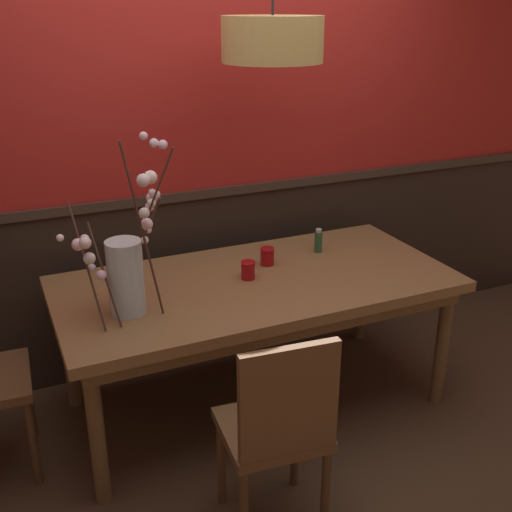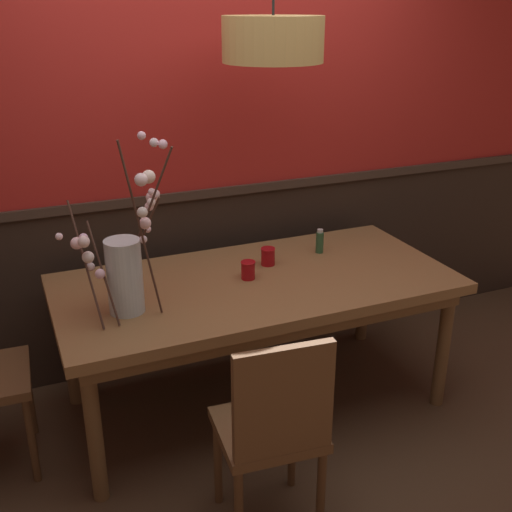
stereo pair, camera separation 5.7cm
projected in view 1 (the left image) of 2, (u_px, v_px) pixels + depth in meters
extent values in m
plane|color=#4C3321|center=(256.00, 402.00, 3.45)|extent=(24.00, 24.00, 0.00)
cube|color=#2D2119|center=(211.00, 273.00, 3.83)|extent=(5.48, 0.12, 1.02)
cube|color=#3E2E24|center=(209.00, 190.00, 3.63)|extent=(5.48, 0.14, 0.05)
cube|color=#B2231E|center=(204.00, 16.00, 3.28)|extent=(5.48, 0.12, 1.93)
cube|color=olive|center=(256.00, 284.00, 3.18)|extent=(2.01, 0.96, 0.05)
cube|color=brown|center=(256.00, 296.00, 3.21)|extent=(1.90, 0.86, 0.08)
cylinder|color=brown|center=(97.00, 436.00, 2.65)|extent=(0.07, 0.07, 0.69)
cylinder|color=brown|center=(442.00, 346.00, 3.34)|extent=(0.07, 0.07, 0.69)
cylinder|color=brown|center=(69.00, 349.00, 3.31)|extent=(0.07, 0.07, 0.69)
cylinder|color=brown|center=(361.00, 289.00, 4.00)|extent=(0.07, 0.07, 0.69)
cylinder|color=brown|center=(29.00, 398.00, 3.11)|extent=(0.04, 0.04, 0.45)
cylinder|color=brown|center=(33.00, 443.00, 2.79)|extent=(0.04, 0.04, 0.45)
cube|color=brown|center=(163.00, 282.00, 3.87)|extent=(0.45, 0.39, 0.04)
cube|color=brown|center=(153.00, 237.00, 3.93)|extent=(0.43, 0.04, 0.43)
cylinder|color=brown|center=(203.00, 320.00, 3.89)|extent=(0.04, 0.04, 0.42)
cylinder|color=brown|center=(142.00, 333.00, 3.75)|extent=(0.04, 0.04, 0.42)
cylinder|color=brown|center=(187.00, 299.00, 4.17)|extent=(0.04, 0.04, 0.42)
cylinder|color=brown|center=(129.00, 310.00, 4.02)|extent=(0.04, 0.04, 0.42)
cube|color=brown|center=(250.00, 264.00, 4.12)|extent=(0.44, 0.42, 0.04)
cube|color=brown|center=(240.00, 219.00, 4.18)|extent=(0.40, 0.05, 0.47)
cylinder|color=brown|center=(285.00, 303.00, 4.12)|extent=(0.04, 0.04, 0.43)
cylinder|color=brown|center=(233.00, 312.00, 3.99)|extent=(0.04, 0.04, 0.43)
cylinder|color=brown|center=(265.00, 282.00, 4.42)|extent=(0.04, 0.04, 0.43)
cylinder|color=brown|center=(216.00, 290.00, 4.29)|extent=(0.04, 0.04, 0.43)
cube|color=brown|center=(272.00, 429.00, 2.50)|extent=(0.43, 0.41, 0.04)
cube|color=brown|center=(289.00, 401.00, 2.26)|extent=(0.38, 0.07, 0.45)
cylinder|color=brown|center=(221.00, 461.00, 2.68)|extent=(0.04, 0.04, 0.44)
cylinder|color=brown|center=(295.00, 444.00, 2.79)|extent=(0.04, 0.04, 0.44)
cylinder|color=brown|center=(325.00, 494.00, 2.51)|extent=(0.04, 0.04, 0.44)
cylinder|color=silver|center=(126.00, 277.00, 2.77)|extent=(0.16, 0.16, 0.34)
cylinder|color=silver|center=(128.00, 304.00, 2.82)|extent=(0.14, 0.14, 0.08)
cylinder|color=#472D23|center=(104.00, 274.00, 2.70)|extent=(0.08, 0.23, 0.42)
sphere|color=#FFDAD8|center=(85.00, 243.00, 2.56)|extent=(0.05, 0.05, 0.05)
sphere|color=#F3C4E3|center=(85.00, 239.00, 2.60)|extent=(0.04, 0.04, 0.04)
sphere|color=#FFCBE5|center=(101.00, 275.00, 2.68)|extent=(0.04, 0.04, 0.04)
sphere|color=white|center=(89.00, 258.00, 2.62)|extent=(0.05, 0.05, 0.05)
cylinder|color=#472D23|center=(87.00, 266.00, 2.68)|extent=(0.07, 0.30, 0.51)
sphere|color=#FFCBD2|center=(78.00, 245.00, 2.62)|extent=(0.05, 0.05, 0.05)
sphere|color=white|center=(60.00, 238.00, 2.60)|extent=(0.03, 0.03, 0.03)
sphere|color=white|center=(92.00, 268.00, 2.70)|extent=(0.04, 0.04, 0.04)
cylinder|color=#472D23|center=(143.00, 233.00, 2.62)|extent=(0.16, 0.07, 0.80)
sphere|color=#FFCCD1|center=(147.00, 224.00, 2.61)|extent=(0.05, 0.05, 0.05)
sphere|color=#FEDDCE|center=(151.00, 177.00, 2.50)|extent=(0.06, 0.06, 0.06)
sphere|color=#FCC5D9|center=(143.00, 136.00, 2.43)|extent=(0.03, 0.03, 0.03)
sphere|color=silver|center=(144.00, 213.00, 2.55)|extent=(0.04, 0.04, 0.04)
sphere|color=silver|center=(145.00, 240.00, 2.65)|extent=(0.03, 0.03, 0.03)
sphere|color=white|center=(143.00, 180.00, 2.47)|extent=(0.05, 0.05, 0.05)
cylinder|color=#472D23|center=(139.00, 248.00, 2.84)|extent=(0.17, 0.26, 0.53)
sphere|color=#FECDD3|center=(152.00, 192.00, 2.83)|extent=(0.03, 0.03, 0.03)
sphere|color=#FDCFD8|center=(150.00, 207.00, 2.88)|extent=(0.04, 0.04, 0.04)
sphere|color=#FED3D6|center=(152.00, 198.00, 2.88)|extent=(0.05, 0.05, 0.05)
sphere|color=silver|center=(134.00, 243.00, 2.85)|extent=(0.04, 0.04, 0.04)
sphere|color=white|center=(143.00, 214.00, 2.86)|extent=(0.04, 0.04, 0.04)
sphere|color=#FFCBD8|center=(148.00, 230.00, 2.84)|extent=(0.03, 0.03, 0.03)
cylinder|color=#472D23|center=(144.00, 224.00, 2.83)|extent=(0.25, 0.27, 0.74)
sphere|color=white|center=(154.00, 143.00, 2.84)|extent=(0.04, 0.04, 0.04)
sphere|color=#FFCBE3|center=(163.00, 145.00, 2.83)|extent=(0.04, 0.04, 0.04)
sphere|color=#FDD5DE|center=(156.00, 195.00, 2.85)|extent=(0.04, 0.04, 0.04)
sphere|color=#FDC7D7|center=(151.00, 180.00, 2.81)|extent=(0.03, 0.03, 0.03)
sphere|color=silver|center=(152.00, 203.00, 2.83)|extent=(0.04, 0.04, 0.04)
cylinder|color=#9E0F14|center=(267.00, 256.00, 3.33)|extent=(0.07, 0.07, 0.10)
torus|color=red|center=(267.00, 249.00, 3.32)|extent=(0.08, 0.08, 0.01)
cylinder|color=silver|center=(267.00, 259.00, 3.34)|extent=(0.05, 0.05, 0.05)
cylinder|color=#9E0F14|center=(248.00, 270.00, 3.16)|extent=(0.07, 0.07, 0.09)
torus|color=red|center=(248.00, 262.00, 3.15)|extent=(0.08, 0.08, 0.01)
cylinder|color=silver|center=(248.00, 273.00, 3.17)|extent=(0.05, 0.05, 0.05)
cylinder|color=#2D5633|center=(318.00, 242.00, 3.50)|extent=(0.04, 0.04, 0.12)
cylinder|color=beige|center=(319.00, 230.00, 3.47)|extent=(0.03, 0.03, 0.02)
cylinder|color=tan|center=(272.00, 39.00, 2.86)|extent=(0.47, 0.47, 0.20)
sphere|color=#F9EAB7|center=(272.00, 46.00, 2.87)|extent=(0.14, 0.14, 0.14)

